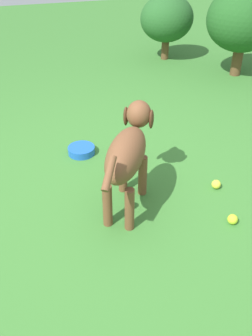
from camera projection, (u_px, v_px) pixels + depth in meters
ground at (99, 197)px, 2.58m from camera, size 14.00×14.00×0.00m
dog at (128, 151)px, 2.29m from camera, size 0.54×0.81×0.63m
tennis_ball_0 at (233, 219)px, 2.34m from camera, size 0.07×0.07×0.07m
tennis_ball_1 at (216, 184)px, 2.64m from camera, size 0.07×0.07×0.07m
water_bowl at (81, 150)px, 3.03m from camera, size 0.22×0.22×0.06m
shrub_near at (167, 19)px, 4.76m from camera, size 0.70×0.63×0.82m
shrub_far at (244, 19)px, 4.18m from camera, size 0.87×0.78×1.03m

